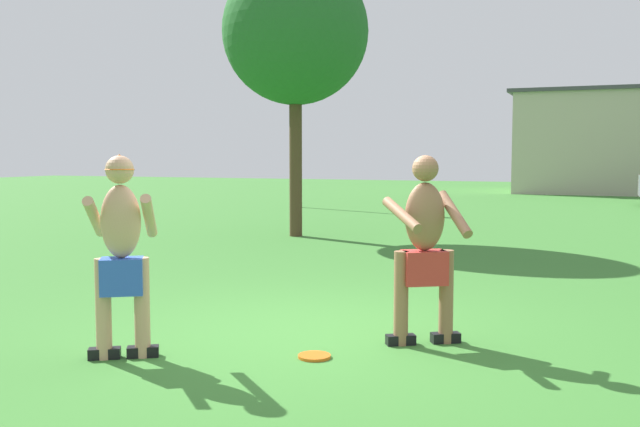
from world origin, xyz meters
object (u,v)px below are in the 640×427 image
object	(u,v)px
player_in_red	(425,245)
lamp_post	(292,105)
player_with_cap	(121,247)
frisbee	(314,356)
tree_left_field	(295,33)

from	to	relation	value
player_in_red	lamp_post	bearing A→B (deg)	118.36
player_with_cap	frisbee	bearing A→B (deg)	21.81
player_in_red	player_with_cap	bearing A→B (deg)	-148.31
player_with_cap	player_in_red	bearing A→B (deg)	31.69
player_in_red	frisbee	world-z (taller)	player_in_red
tree_left_field	player_with_cap	bearing A→B (deg)	-75.09
player_in_red	lamp_post	distance (m)	17.30
player_in_red	frisbee	distance (m)	1.39
lamp_post	tree_left_field	world-z (taller)	tree_left_field
lamp_post	tree_left_field	bearing A→B (deg)	-65.05
lamp_post	frisbee	bearing A→B (deg)	-64.99
player_in_red	tree_left_field	xyz separation A→B (m)	(-4.56, 7.39, 3.30)
frisbee	tree_left_field	size ratio (longest dim) A/B	0.05
player_with_cap	tree_left_field	xyz separation A→B (m)	(-2.34, 8.77, 3.27)
tree_left_field	player_in_red	bearing A→B (deg)	-58.30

